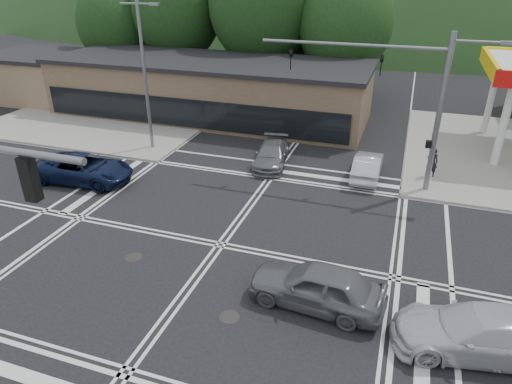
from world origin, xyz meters
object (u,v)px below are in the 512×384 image
(car_grey_center, at_px, (317,286))
(car_northbound, at_px, (271,155))
(car_silver_east, at_px, (480,332))
(car_queue_a, at_px, (368,166))
(car_blue_west, at_px, (83,169))
(pedestrian, at_px, (432,162))
(car_queue_b, at_px, (342,109))

(car_grey_center, height_order, car_northbound, car_grey_center)
(car_silver_east, xyz_separation_m, car_queue_a, (-4.66, 11.96, -0.08))
(car_blue_west, distance_m, car_queue_a, 15.59)
(car_blue_west, xyz_separation_m, car_queue_a, (14.59, 5.49, -0.07))
(car_silver_east, bearing_deg, car_blue_west, -118.29)
(car_grey_center, distance_m, car_silver_east, 5.15)
(car_queue_a, bearing_deg, pedestrian, -164.55)
(car_blue_west, height_order, car_grey_center, car_grey_center)
(car_blue_west, bearing_deg, car_silver_east, -112.59)
(car_northbound, bearing_deg, car_blue_west, -157.50)
(car_queue_a, bearing_deg, car_queue_b, -73.70)
(car_blue_west, xyz_separation_m, car_queue_b, (11.51, 15.90, 0.02))
(car_queue_b, bearing_deg, car_queue_a, 110.16)
(car_grey_center, distance_m, car_queue_a, 11.42)
(car_blue_west, height_order, car_silver_east, car_silver_east)
(car_grey_center, bearing_deg, car_silver_east, 88.69)
(car_blue_west, distance_m, car_northbound, 10.56)
(car_blue_west, bearing_deg, car_northbound, -62.68)
(car_grey_center, height_order, car_queue_a, car_grey_center)
(pedestrian, bearing_deg, car_blue_west, 14.85)
(car_grey_center, relative_size, car_northbound, 1.07)
(car_blue_west, xyz_separation_m, pedestrian, (17.93, 6.43, 0.23))
(car_grey_center, bearing_deg, car_blue_west, -107.92)
(car_blue_west, bearing_deg, car_queue_b, -39.94)
(car_blue_west, distance_m, car_grey_center, 15.32)
(car_grey_center, xyz_separation_m, car_northbound, (-5.12, 11.41, -0.17))
(car_silver_east, xyz_separation_m, car_northbound, (-10.24, 11.96, -0.12))
(car_queue_b, bearing_deg, pedestrian, 127.80)
(car_grey_center, height_order, car_queue_b, car_grey_center)
(car_silver_east, xyz_separation_m, pedestrian, (-1.33, 12.89, 0.22))
(car_grey_center, xyz_separation_m, pedestrian, (3.79, 12.34, 0.18))
(car_silver_east, relative_size, car_queue_a, 1.26)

